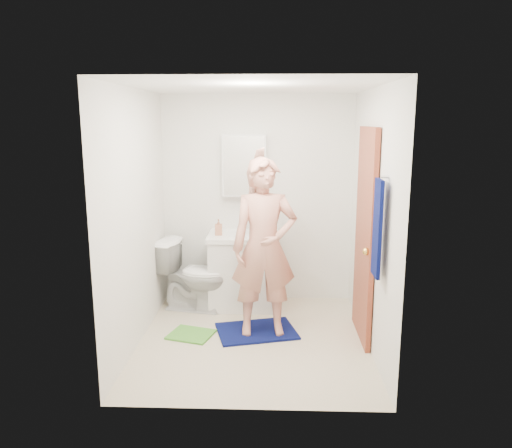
{
  "coord_description": "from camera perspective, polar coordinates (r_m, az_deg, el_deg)",
  "views": [
    {
      "loc": [
        0.19,
        -4.54,
        2.11
      ],
      "look_at": [
        0.02,
        0.25,
        1.11
      ],
      "focal_mm": 35.0,
      "sensor_mm": 36.0,
      "label": 1
    }
  ],
  "objects": [
    {
      "name": "toilet",
      "position": [
        5.68,
        -7.04,
        -5.81
      ],
      "size": [
        0.86,
        0.6,
        0.8
      ],
      "primitive_type": "imported",
      "rotation": [
        0.0,
        0.0,
        1.36
      ],
      "color": "white",
      "rests_on": "floor"
    },
    {
      "name": "towel",
      "position": [
        4.15,
        13.71,
        -0.5
      ],
      "size": [
        0.03,
        0.24,
        0.8
      ],
      "primitive_type": "cube",
      "color": "#080F4C",
      "rests_on": "wall_right"
    },
    {
      "name": "door_knob",
      "position": [
        4.6,
        12.49,
        -3.09
      ],
      "size": [
        0.07,
        0.07,
        0.07
      ],
      "primitive_type": "sphere",
      "color": "gold",
      "rests_on": "door"
    },
    {
      "name": "floor",
      "position": [
        5.02,
        -0.3,
        -13.2
      ],
      "size": [
        2.2,
        2.4,
        0.02
      ],
      "primitive_type": "cube",
      "color": "beige",
      "rests_on": "ground"
    },
    {
      "name": "wall_left",
      "position": [
        4.81,
        -13.64,
        0.57
      ],
      "size": [
        0.02,
        2.4,
        2.4
      ],
      "primitive_type": "cube",
      "color": "silver",
      "rests_on": "ground"
    },
    {
      "name": "ceiling",
      "position": [
        4.55,
        -0.33,
        15.59
      ],
      "size": [
        2.2,
        2.4,
        0.02
      ],
      "primitive_type": "cube",
      "color": "white",
      "rests_on": "ground"
    },
    {
      "name": "wall_back",
      "position": [
        5.83,
        0.18,
        2.82
      ],
      "size": [
        2.2,
        0.02,
        2.4
      ],
      "primitive_type": "cube",
      "color": "silver",
      "rests_on": "ground"
    },
    {
      "name": "door",
      "position": [
        4.89,
        12.32,
        -1.28
      ],
      "size": [
        0.05,
        0.8,
        2.05
      ],
      "primitive_type": "cube",
      "color": "#A7492E",
      "rests_on": "ground"
    },
    {
      "name": "toothbrush_cup",
      "position": [
        5.7,
        0.09,
        -0.41
      ],
      "size": [
        0.15,
        0.15,
        0.11
      ],
      "primitive_type": "imported",
      "rotation": [
        0.0,
        0.0,
        0.14
      ],
      "color": "#5A387B",
      "rests_on": "countertop"
    },
    {
      "name": "wall_right",
      "position": [
        4.72,
        13.27,
        0.38
      ],
      "size": [
        0.02,
        2.4,
        2.4
      ],
      "primitive_type": "cube",
      "color": "silver",
      "rests_on": "ground"
    },
    {
      "name": "wall_front",
      "position": [
        3.46,
        -1.15,
        -3.45
      ],
      "size": [
        2.2,
        0.02,
        2.4
      ],
      "primitive_type": "cube",
      "color": "silver",
      "rests_on": "ground"
    },
    {
      "name": "medicine_cabinet",
      "position": [
        5.71,
        -1.35,
        6.69
      ],
      "size": [
        0.5,
        0.12,
        0.7
      ],
      "primitive_type": "cube",
      "color": "white",
      "rests_on": "wall_back"
    },
    {
      "name": "bath_mat",
      "position": [
        5.17,
        0.05,
        -12.14
      ],
      "size": [
        0.89,
        0.73,
        0.02
      ],
      "primitive_type": "cube",
      "rotation": [
        0.0,
        0.0,
        0.26
      ],
      "color": "#080F4C",
      "rests_on": "floor"
    },
    {
      "name": "soap_dispenser",
      "position": [
        5.57,
        -4.3,
        -0.35
      ],
      "size": [
        0.09,
        0.09,
        0.18
      ],
      "primitive_type": "imported",
      "rotation": [
        0.0,
        0.0,
        0.1
      ],
      "color": "#B27153",
      "rests_on": "countertop"
    },
    {
      "name": "green_rug",
      "position": [
        5.14,
        -7.44,
        -12.41
      ],
      "size": [
        0.5,
        0.45,
        0.02
      ],
      "primitive_type": "cube",
      "rotation": [
        0.0,
        0.0,
        -0.29
      ],
      "color": "#54A637",
      "rests_on": "floor"
    },
    {
      "name": "countertop",
      "position": [
        5.62,
        -1.45,
        -1.42
      ],
      "size": [
        0.79,
        0.59,
        0.05
      ],
      "primitive_type": "cube",
      "color": "white",
      "rests_on": "vanity_cabinet"
    },
    {
      "name": "mirror_panel",
      "position": [
        5.65,
        -1.39,
        6.63
      ],
      "size": [
        0.46,
        0.01,
        0.66
      ],
      "primitive_type": "cube",
      "color": "white",
      "rests_on": "wall_back"
    },
    {
      "name": "sink_basin",
      "position": [
        5.61,
        -1.45,
        -1.27
      ],
      "size": [
        0.4,
        0.4,
        0.03
      ],
      "primitive_type": "cylinder",
      "color": "white",
      "rests_on": "countertop"
    },
    {
      "name": "man",
      "position": [
        4.84,
        0.94,
        -2.71
      ],
      "size": [
        0.68,
        0.49,
        1.75
      ],
      "primitive_type": "imported",
      "rotation": [
        0.0,
        0.0,
        0.12
      ],
      "color": "tan",
      "rests_on": "bath_mat"
    },
    {
      "name": "vanity_cabinet",
      "position": [
        5.73,
        -1.43,
        -5.56
      ],
      "size": [
        0.75,
        0.55,
        0.8
      ],
      "primitive_type": "cube",
      "color": "white",
      "rests_on": "floor"
    },
    {
      "name": "faucet",
      "position": [
        5.77,
        -1.35,
        -0.19
      ],
      "size": [
        0.03,
        0.03,
        0.12
      ],
      "primitive_type": "cylinder",
      "color": "silver",
      "rests_on": "countertop"
    },
    {
      "name": "towel_hook",
      "position": [
        4.09,
        14.55,
        5.26
      ],
      "size": [
        0.06,
        0.02,
        0.02
      ],
      "primitive_type": "cylinder",
      "rotation": [
        0.0,
        1.57,
        0.0
      ],
      "color": "silver",
      "rests_on": "wall_right"
    }
  ]
}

